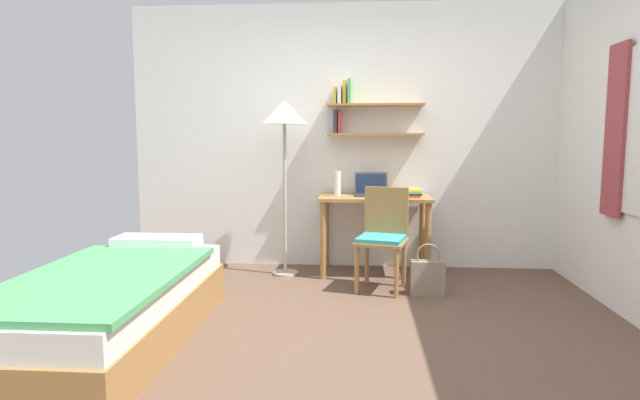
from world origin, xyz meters
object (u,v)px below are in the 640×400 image
object	(u,v)px
bed	(112,306)
handbag	(428,276)
laptop	(371,190)
desk	(375,211)
book_stack	(411,193)
water_bottle	(337,183)
desk_chair	(383,234)
standing_lamp	(284,120)

from	to	relation	value
bed	handbag	xyz separation A→B (m)	(2.13, 1.18, -0.08)
handbag	laptop	bearing A→B (deg)	122.14
desk	book_stack	size ratio (longest dim) A/B	4.38
desk	laptop	xyz separation A→B (m)	(-0.04, 0.07, 0.20)
book_stack	handbag	world-z (taller)	book_stack
laptop	water_bottle	size ratio (longest dim) A/B	1.37
laptop	desk_chair	bearing A→B (deg)	-80.56
standing_lamp	handbag	world-z (taller)	standing_lamp
bed	handbag	world-z (taller)	bed
bed	handbag	bearing A→B (deg)	29.02
laptop	standing_lamp	bearing A→B (deg)	-168.53
desk	standing_lamp	bearing A→B (deg)	-173.39
desk_chair	handbag	world-z (taller)	desk_chair
handbag	bed	bearing A→B (deg)	-150.98
standing_lamp	water_bottle	world-z (taller)	standing_lamp
standing_lamp	water_bottle	distance (m)	0.78
bed	desk	xyz separation A→B (m)	(1.71, 1.85, 0.37)
water_bottle	handbag	size ratio (longest dim) A/B	0.54
water_bottle	handbag	bearing A→B (deg)	-41.55
laptop	book_stack	bearing A→B (deg)	-15.44
bed	water_bottle	xyz separation A→B (m)	(1.35, 1.88, 0.63)
laptop	water_bottle	xyz separation A→B (m)	(-0.32, -0.04, 0.06)
handbag	book_stack	bearing A→B (deg)	97.67
bed	standing_lamp	world-z (taller)	standing_lamp
standing_lamp	laptop	world-z (taller)	standing_lamp
water_bottle	handbag	xyz separation A→B (m)	(0.78, -0.69, -0.71)
desk_chair	laptop	bearing A→B (deg)	99.44
bed	desk_chair	distance (m)	2.24
desk	book_stack	distance (m)	0.39
book_stack	handbag	bearing A→B (deg)	-82.33
desk	book_stack	world-z (taller)	book_stack
bed	book_stack	size ratio (longest dim) A/B	8.46
desk	desk_chair	xyz separation A→B (m)	(0.06, -0.50, -0.13)
bed	water_bottle	distance (m)	2.40
laptop	handbag	world-z (taller)	laptop
water_bottle	book_stack	distance (m)	0.70
desk	handbag	bearing A→B (deg)	-57.51
water_bottle	book_stack	xyz separation A→B (m)	(0.70, -0.07, -0.08)
desk_chair	book_stack	size ratio (longest dim) A/B	3.65
desk	desk_chair	world-z (taller)	desk_chair
book_stack	water_bottle	bearing A→B (deg)	174.67
standing_lamp	handbag	xyz separation A→B (m)	(1.27, -0.57, -1.30)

